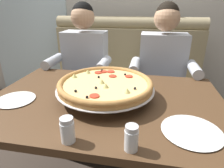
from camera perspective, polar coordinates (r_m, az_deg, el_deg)
The scene contains 9 objects.
booth_bench at distance 2.07m, azimuth 3.56°, elevation -1.54°, with size 1.60×0.78×1.13m.
dining_table at distance 1.15m, azimuth -2.08°, elevation -8.11°, with size 1.35×0.89×0.75m.
diner_left at distance 1.80m, azimuth -8.83°, elevation 4.97°, with size 0.54×0.64×1.27m.
diner_right at distance 1.70m, azimuth 14.74°, elevation 3.48°, with size 0.54×0.64×1.27m.
pizza at distance 1.09m, azimuth -2.26°, elevation -0.06°, with size 0.56×0.56×0.12m.
shaker_pepper_flakes at distance 0.74m, azimuth 5.78°, elevation -16.21°, with size 0.05×0.05×0.10m.
shaker_parmesan at distance 0.79m, azimuth -13.11°, elevation -13.64°, with size 0.06×0.06×0.11m.
plate_near_left at distance 1.22m, azimuth -26.88°, elevation -3.90°, with size 0.22×0.22×0.02m.
plate_near_right at distance 0.90m, azimuth 22.73°, elevation -12.57°, with size 0.26×0.26×0.02m.
Camera 1 is at (0.22, -0.96, 1.26)m, focal length 30.61 mm.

